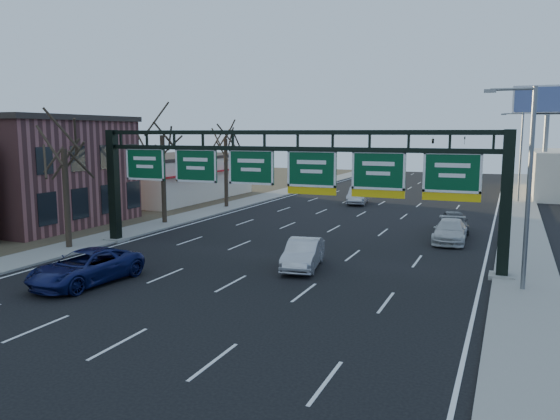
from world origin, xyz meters
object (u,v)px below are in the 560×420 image
at_px(car_silver_sedan, 303,254).
at_px(car_white_wagon, 450,231).
at_px(sign_gantry, 284,176).
at_px(car_blue_suv, 86,267).

bearing_deg(car_silver_sedan, car_white_wagon, 47.98).
bearing_deg(sign_gantry, car_silver_sedan, -44.67).
bearing_deg(car_silver_sedan, car_blue_suv, -151.12).
height_order(sign_gantry, car_blue_suv, sign_gantry).
xyz_separation_m(sign_gantry, car_white_wagon, (8.24, 8.26, -3.91)).
bearing_deg(sign_gantry, car_blue_suv, -126.70).
distance_m(sign_gantry, car_blue_suv, 11.44).
relative_size(sign_gantry, car_silver_sedan, 5.35).
height_order(sign_gantry, car_silver_sedan, sign_gantry).
distance_m(car_blue_suv, car_silver_sedan, 10.74).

